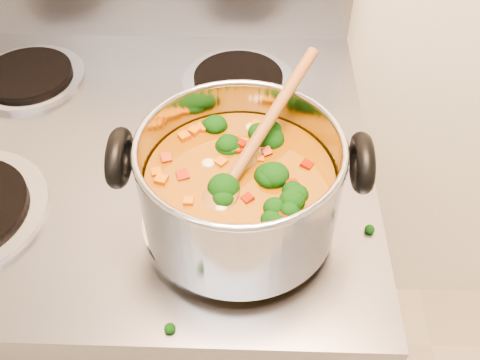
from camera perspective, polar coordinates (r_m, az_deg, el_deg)
name	(u,v)px	position (r m, az deg, el deg)	size (l,w,h in m)	color
electric_range	(153,299)	(1.17, -9.30, -12.42)	(0.75, 0.68, 1.08)	gray
stockpot	(240,187)	(0.63, 0.01, -0.77)	(0.29, 0.24, 0.14)	#ACABB4
wooden_spoon	(245,158)	(0.61, 0.54, 2.37)	(0.15, 0.23, 0.09)	olive
cooktop_crumbs	(273,199)	(0.71, 3.57, -2.01)	(0.36, 0.06, 0.01)	black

